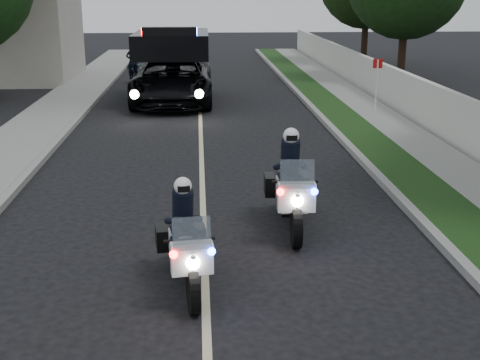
# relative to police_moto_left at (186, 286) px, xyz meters

# --- Properties ---
(curb_right) EXTENTS (0.20, 60.00, 0.15)m
(curb_right) POSITION_rel_police_moto_left_xyz_m (4.38, 7.15, 0.07)
(curb_right) COLOR gray
(curb_right) RESTS_ON ground
(grass_verge) EXTENTS (1.20, 60.00, 0.16)m
(grass_verge) POSITION_rel_police_moto_left_xyz_m (5.08, 7.15, 0.08)
(grass_verge) COLOR #193814
(grass_verge) RESTS_ON ground
(sidewalk_right) EXTENTS (1.40, 60.00, 0.16)m
(sidewalk_right) POSITION_rel_police_moto_left_xyz_m (6.38, 7.15, 0.08)
(sidewalk_right) COLOR gray
(sidewalk_right) RESTS_ON ground
(property_wall) EXTENTS (0.22, 60.00, 1.50)m
(property_wall) POSITION_rel_police_moto_left_xyz_m (7.38, 7.15, 0.75)
(property_wall) COLOR beige
(property_wall) RESTS_ON ground
(curb_left) EXTENTS (0.20, 60.00, 0.15)m
(curb_left) POSITION_rel_police_moto_left_xyz_m (-3.82, 7.15, 0.07)
(curb_left) COLOR gray
(curb_left) RESTS_ON ground
(lane_marking) EXTENTS (0.12, 50.00, 0.01)m
(lane_marking) POSITION_rel_police_moto_left_xyz_m (0.28, 7.15, 0.00)
(lane_marking) COLOR #BFB78C
(lane_marking) RESTS_ON ground
(police_moto_left) EXTENTS (0.95, 2.04, 1.67)m
(police_moto_left) POSITION_rel_police_moto_left_xyz_m (0.00, 0.00, 0.00)
(police_moto_left) COLOR silver
(police_moto_left) RESTS_ON ground
(police_moto_right) EXTENTS (0.84, 2.23, 1.87)m
(police_moto_right) POSITION_rel_police_moto_left_xyz_m (1.89, 2.35, 0.00)
(police_moto_right) COLOR silver
(police_moto_right) RESTS_ON ground
(police_suv) EXTENTS (3.06, 6.51, 3.15)m
(police_suv) POSITION_rel_police_moto_left_xyz_m (-0.75, 16.19, 0.00)
(police_suv) COLOR black
(police_suv) RESTS_ON ground
(bicycle) EXTENTS (0.78, 1.84, 0.94)m
(bicycle) POSITION_rel_police_moto_left_xyz_m (-2.79, 21.59, 0.00)
(bicycle) COLOR black
(bicycle) RESTS_ON ground
(cyclist) EXTENTS (0.60, 0.42, 1.62)m
(cyclist) POSITION_rel_police_moto_left_xyz_m (-2.79, 21.59, 0.00)
(cyclist) COLOR black
(cyclist) RESTS_ON ground
(sign_post) EXTENTS (0.36, 0.36, 2.07)m
(sign_post) POSITION_rel_police_moto_left_xyz_m (6.28, 12.71, 0.00)
(sign_post) COLOR #B10C11
(sign_post) RESTS_ON ground
(tree_right_d) EXTENTS (7.13, 7.13, 9.18)m
(tree_right_d) POSITION_rel_police_moto_left_xyz_m (9.75, 21.08, 0.00)
(tree_right_d) COLOR #193A13
(tree_right_d) RESTS_ON ground
(tree_right_e) EXTENTS (6.06, 6.06, 9.33)m
(tree_right_e) POSITION_rel_police_moto_left_xyz_m (9.83, 28.44, 0.00)
(tree_right_e) COLOR #1A3510
(tree_right_e) RESTS_ON ground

